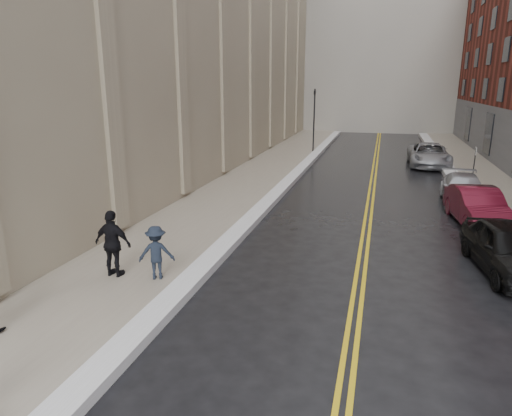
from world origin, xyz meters
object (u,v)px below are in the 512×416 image
Objects in this scene: car_black at (509,248)px; car_silver_far at (429,155)px; car_maroon at (477,206)px; pedestrian_b at (156,252)px; pedestrian_c at (113,244)px; car_silver_near at (463,190)px.

car_black is 0.80× the size of car_silver_far.
pedestrian_b is at bearing -145.93° from car_maroon.
car_silver_far is 24.49m from pedestrian_b.
car_silver_far reaches higher than car_black.
car_maroon is at bearing -159.53° from pedestrian_b.
car_black is 11.86m from pedestrian_c.
car_black is at bearing -88.43° from car_silver_far.
car_black is 10.59m from pedestrian_b.
car_black is 8.68m from car_silver_near.
car_maroon is (0.00, 5.15, -0.02)m from car_black.
pedestrian_c is at bearing -13.08° from pedestrian_b.
car_silver_near is 2.97× the size of pedestrian_b.
car_black reaches higher than car_silver_near.
car_silver_near is at bearing -149.81° from pedestrian_b.
car_maroon is 14.33m from pedestrian_c.
car_silver_far is at bearing 85.94° from car_maroon.
pedestrian_c is at bearing -130.14° from car_silver_near.
car_maroon is at bearing -138.62° from pedestrian_c.
pedestrian_c is (-1.28, -0.17, 0.20)m from pedestrian_b.
car_silver_far is at bearing -111.60° from pedestrian_c.
car_black is 0.97× the size of car_silver_near.
pedestrian_b is (-9.97, -8.69, 0.18)m from car_maroon.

